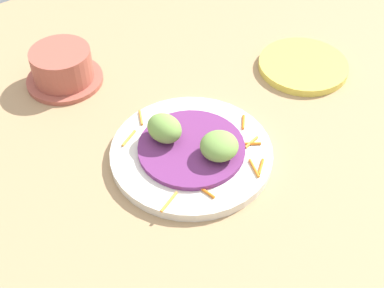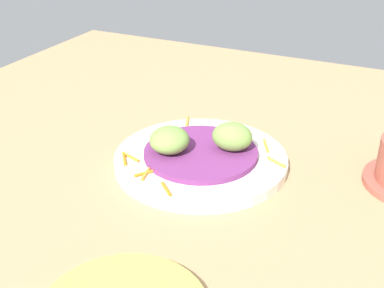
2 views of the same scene
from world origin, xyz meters
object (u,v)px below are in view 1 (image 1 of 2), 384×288
(guac_scoop_center, at_px, (219,146))
(terracotta_bowl, at_px, (63,68))
(side_plate_small, at_px, (303,66))
(main_plate, at_px, (191,153))
(guac_scoop_left, at_px, (164,128))

(guac_scoop_center, relative_size, terracotta_bowl, 0.42)
(terracotta_bowl, bearing_deg, guac_scoop_center, 16.07)
(side_plate_small, height_order, terracotta_bowl, terracotta_bowl)
(main_plate, height_order, terracotta_bowl, terracotta_bowl)
(main_plate, bearing_deg, guac_scoop_left, -150.22)
(side_plate_small, bearing_deg, main_plate, -79.34)
(guac_scoop_left, bearing_deg, main_plate, 29.78)
(main_plate, distance_m, guac_scoop_left, 0.05)
(main_plate, relative_size, guac_scoop_center, 4.36)
(side_plate_small, distance_m, terracotta_bowl, 0.40)
(guac_scoop_left, height_order, guac_scoop_center, guac_scoop_left)
(guac_scoop_left, distance_m, terracotta_bowl, 0.23)
(guac_scoop_left, height_order, side_plate_small, guac_scoop_left)
(main_plate, xyz_separation_m, terracotta_bowl, (-0.26, -0.07, 0.02))
(guac_scoop_left, relative_size, guac_scoop_center, 1.01)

